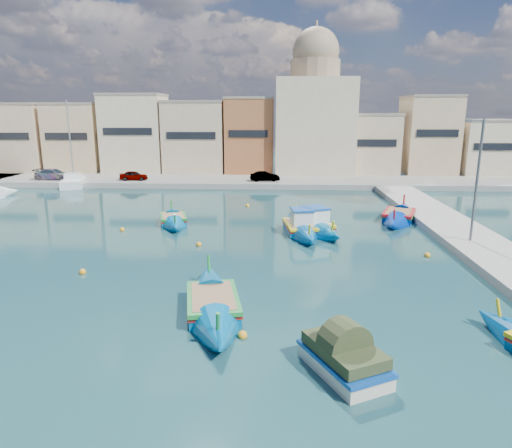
% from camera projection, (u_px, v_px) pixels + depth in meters
% --- Properties ---
extents(ground, '(160.00, 160.00, 0.00)m').
position_uv_depth(ground, '(174.00, 276.00, 23.80)').
color(ground, '#14383D').
rests_on(ground, ground).
extents(north_quay, '(80.00, 8.00, 0.60)m').
position_uv_depth(north_quay, '(233.00, 182.00, 54.78)').
color(north_quay, gray).
rests_on(north_quay, ground).
extents(north_townhouses, '(83.20, 7.87, 10.19)m').
position_uv_depth(north_townhouses, '(288.00, 139.00, 60.50)').
color(north_townhouses, tan).
rests_on(north_townhouses, ground).
extents(church_block, '(10.00, 10.00, 19.10)m').
position_uv_depth(church_block, '(314.00, 112.00, 60.15)').
color(church_block, beige).
rests_on(church_block, ground).
extents(quay_street_lamp, '(1.18, 0.16, 8.00)m').
position_uv_depth(quay_street_lamp, '(476.00, 180.00, 27.76)').
color(quay_street_lamp, '#595B60').
rests_on(quay_street_lamp, ground).
extents(parked_cars, '(29.10, 1.90, 1.28)m').
position_uv_depth(parked_cars, '(122.00, 175.00, 53.74)').
color(parked_cars, '#4C1919').
rests_on(parked_cars, north_quay).
extents(luzzu_turquoise_cabin, '(3.15, 9.03, 2.84)m').
position_uv_depth(luzzu_turquoise_cabin, '(300.00, 228.00, 32.45)').
color(luzzu_turquoise_cabin, '#005CA4').
rests_on(luzzu_turquoise_cabin, ground).
extents(luzzu_blue_cabin, '(4.88, 8.19, 2.85)m').
position_uv_depth(luzzu_blue_cabin, '(313.00, 227.00, 32.79)').
color(luzzu_blue_cabin, '#006396').
rests_on(luzzu_blue_cabin, ground).
extents(luzzu_cyan_mid, '(5.19, 9.21, 2.67)m').
position_uv_depth(luzzu_cyan_mid, '(399.00, 217.00, 36.21)').
color(luzzu_cyan_mid, '#0030A5').
rests_on(luzzu_cyan_mid, ground).
extents(luzzu_green, '(3.72, 7.45, 2.27)m').
position_uv_depth(luzzu_green, '(173.00, 220.00, 35.13)').
color(luzzu_green, '#00629F').
rests_on(luzzu_green, ground).
extents(luzzu_blue_south, '(3.83, 9.34, 2.63)m').
position_uv_depth(luzzu_blue_south, '(213.00, 306.00, 19.49)').
color(luzzu_blue_south, '#005F9A').
rests_on(luzzu_blue_south, ground).
extents(tender_near, '(3.01, 3.66, 1.59)m').
position_uv_depth(tender_near, '(344.00, 359.00, 14.85)').
color(tender_near, beige).
rests_on(tender_near, ground).
extents(yacht_north, '(4.37, 8.22, 10.56)m').
position_uv_depth(yacht_north, '(76.00, 181.00, 54.44)').
color(yacht_north, white).
rests_on(yacht_north, ground).
extents(mooring_buoys, '(20.50, 25.24, 0.36)m').
position_uv_depth(mooring_buoys, '(220.00, 247.00, 28.70)').
color(mooring_buoys, '#FFA01A').
rests_on(mooring_buoys, ground).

